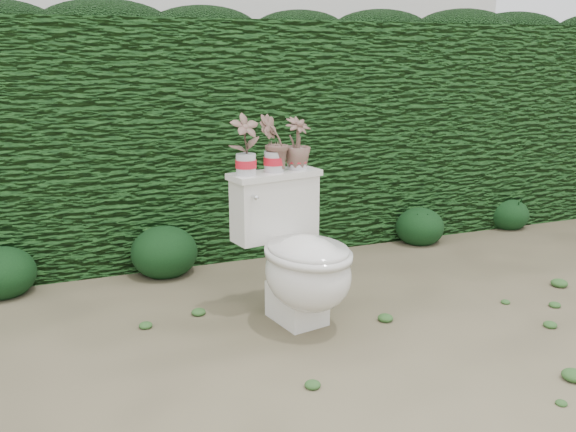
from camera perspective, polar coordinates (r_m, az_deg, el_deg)
name	(u,v)px	position (r m, az deg, el deg)	size (l,w,h in m)	color
ground	(293,325)	(3.26, 0.48, -10.18)	(60.00, 60.00, 0.00)	gray
hedge	(213,137)	(4.52, -7.07, 7.38)	(8.00, 1.00, 1.60)	#24581D
house_wall	(172,8)	(8.93, -10.77, 18.62)	(8.00, 3.50, 4.00)	silver
toilet	(299,258)	(3.17, 1.04, -3.99)	(0.58, 0.75, 0.78)	silver
potted_plant_left	(246,146)	(3.15, -3.99, 6.55)	(0.16, 0.11, 0.30)	#206624
potted_plant_center	(274,145)	(3.24, -1.34, 6.68)	(0.16, 0.13, 0.29)	#206624
potted_plant_right	(297,145)	(3.32, 0.85, 6.68)	(0.15, 0.15, 0.27)	#206624
liriope_clump_1	(1,269)	(3.99, -25.27, -4.47)	(0.39, 0.39, 0.32)	#143A15
liriope_clump_2	(164,248)	(4.02, -11.52, -2.95)	(0.43, 0.43, 0.34)	#143A15
liriope_clump_3	(293,235)	(4.34, 0.46, -1.79)	(0.34, 0.34, 0.27)	#143A15
liriope_clump_4	(420,223)	(4.71, 12.22, -0.66)	(0.37, 0.37, 0.29)	#143A15
liriope_clump_5	(508,211)	(5.33, 19.90, 0.43)	(0.33, 0.33, 0.27)	#143A15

